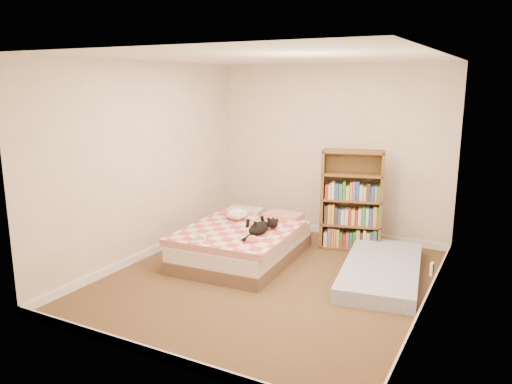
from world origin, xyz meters
The scene contains 6 objects.
room centered at (0.00, 0.00, 1.20)m, with size 3.51×4.01×2.51m.
bed centered at (-0.60, 0.46, 0.22)m, with size 1.41×1.87×0.48m.
bookshelf centered at (0.50, 1.51, 0.51)m, with size 0.88×0.47×1.36m.
floor_mattress centered at (1.14, 0.67, 0.08)m, with size 0.84×1.88×0.17m, color #6A7FB2.
black_cat centered at (-0.28, 0.32, 0.50)m, with size 0.33×0.71×0.16m.
white_dog centered at (-0.83, 0.71, 0.51)m, with size 0.31×0.34×0.14m.
Camera 1 is at (2.43, -4.89, 2.25)m, focal length 35.00 mm.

